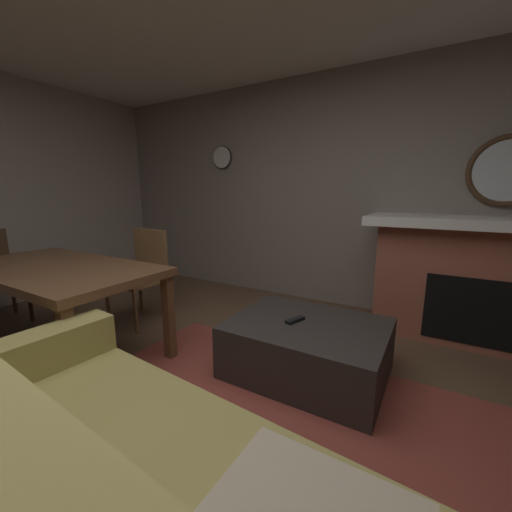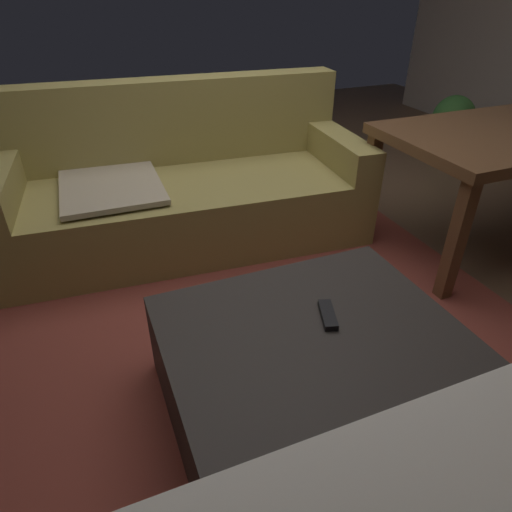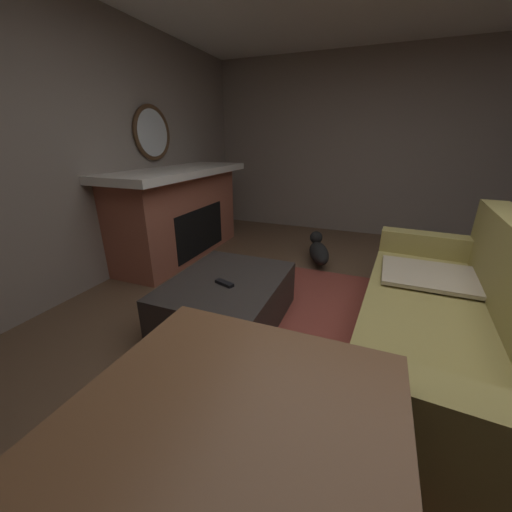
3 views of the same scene
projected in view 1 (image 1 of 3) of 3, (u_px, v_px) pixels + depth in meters
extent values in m
plane|color=brown|center=(182.00, 467.00, 1.52)|extent=(8.11, 8.11, 0.00)
cube|color=gray|center=(345.00, 193.00, 3.54)|extent=(7.16, 0.12, 2.59)
cube|color=brown|center=(255.00, 439.00, 1.68)|extent=(2.60, 2.00, 0.01)
cube|color=#9E5642|center=(495.00, 287.00, 2.69)|extent=(1.87, 0.60, 1.02)
cube|color=black|center=(497.00, 314.00, 2.50)|extent=(1.03, 0.10, 0.56)
cube|color=white|center=(507.00, 223.00, 2.54)|extent=(2.11, 0.76, 0.08)
torus|color=#4C331E|center=(508.00, 171.00, 2.72)|extent=(0.62, 0.05, 0.62)
cylinder|color=silver|center=(508.00, 171.00, 2.72)|extent=(0.53, 0.01, 0.53)
cube|color=#9E8E4C|center=(13.00, 362.00, 1.47)|extent=(0.25, 0.93, 0.20)
cube|color=#2D2826|center=(307.00, 348.00, 2.27)|extent=(1.07, 0.83, 0.39)
cube|color=black|center=(295.00, 320.00, 2.25)|extent=(0.10, 0.17, 0.02)
cube|color=brown|center=(55.00, 269.00, 2.46)|extent=(1.73, 0.89, 0.06)
cube|color=brown|center=(70.00, 363.00, 1.81)|extent=(0.07, 0.07, 0.68)
cube|color=brown|center=(169.00, 318.00, 2.45)|extent=(0.07, 0.07, 0.68)
cube|color=brown|center=(56.00, 287.00, 3.25)|extent=(0.07, 0.07, 0.68)
cylinder|color=#513823|center=(30.00, 302.00, 3.19)|extent=(0.04, 0.04, 0.41)
cylinder|color=#513823|center=(13.00, 295.00, 3.40)|extent=(0.04, 0.04, 0.41)
cube|color=brown|center=(137.00, 281.00, 3.14)|extent=(0.44, 0.44, 0.04)
cube|color=brown|center=(151.00, 252.00, 3.26)|extent=(0.44, 0.04, 0.48)
cylinder|color=brown|center=(136.00, 313.00, 2.92)|extent=(0.04, 0.04, 0.41)
cylinder|color=brown|center=(108.00, 305.00, 3.11)|extent=(0.04, 0.04, 0.41)
cylinder|color=brown|center=(167.00, 300.00, 3.26)|extent=(0.04, 0.04, 0.41)
cylinder|color=brown|center=(141.00, 294.00, 3.45)|extent=(0.04, 0.04, 0.41)
cylinder|color=silver|center=(222.00, 157.00, 4.18)|extent=(0.28, 0.03, 0.28)
torus|color=black|center=(222.00, 157.00, 4.18)|extent=(0.30, 0.02, 0.30)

